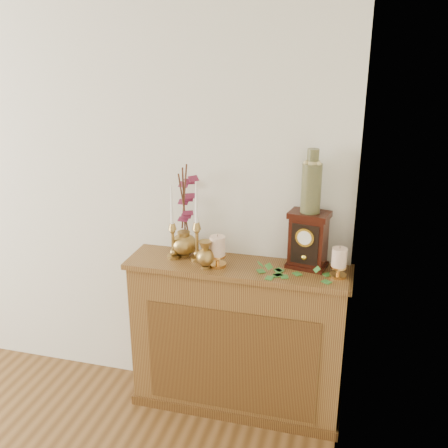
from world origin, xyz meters
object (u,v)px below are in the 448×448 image
(candlestick_left, at_px, (173,235))
(mantel_clock, at_px, (308,240))
(candlestick_center, at_px, (197,235))
(ginger_jar, at_px, (187,213))
(bud_vase, at_px, (205,255))
(ceramic_vase, at_px, (311,184))

(candlestick_left, relative_size, mantel_clock, 1.36)
(candlestick_center, height_order, ginger_jar, ginger_jar)
(candlestick_left, height_order, bud_vase, candlestick_left)
(candlestick_left, distance_m, ginger_jar, 0.15)
(candlestick_left, height_order, ginger_jar, ginger_jar)
(ceramic_vase, bearing_deg, candlestick_center, -173.36)
(mantel_clock, bearing_deg, ginger_jar, -170.62)
(candlestick_left, xyz_separation_m, bud_vase, (0.22, -0.09, -0.06))
(candlestick_center, relative_size, mantel_clock, 1.45)
(bud_vase, distance_m, ceramic_vase, 0.67)
(candlestick_center, xyz_separation_m, ceramic_vase, (0.60, 0.07, 0.31))
(candlestick_left, xyz_separation_m, mantel_clock, (0.74, 0.08, 0.01))
(candlestick_center, xyz_separation_m, ginger_jar, (-0.08, 0.08, 0.10))
(candlestick_left, bearing_deg, ceramic_vase, 6.19)
(ginger_jar, bearing_deg, mantel_clock, -1.07)
(candlestick_left, xyz_separation_m, ginger_jar, (0.05, 0.09, 0.11))
(mantel_clock, xyz_separation_m, ceramic_vase, (0.00, 0.00, 0.31))
(candlestick_left, bearing_deg, ginger_jar, 58.69)
(mantel_clock, height_order, ceramic_vase, ceramic_vase)
(bud_vase, bearing_deg, mantel_clock, 17.61)
(mantel_clock, bearing_deg, candlestick_left, -163.57)
(candlestick_center, xyz_separation_m, bud_vase, (0.08, -0.10, -0.07))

